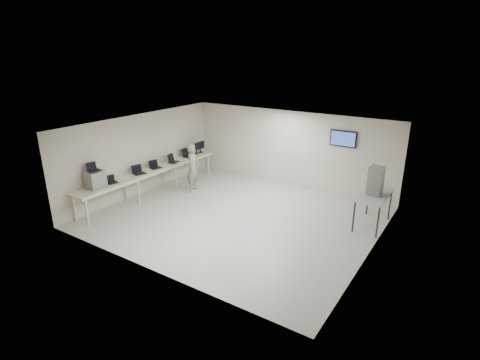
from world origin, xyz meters
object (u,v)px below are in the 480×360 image
Objects in this scene: workbench at (151,172)px; equipment_box at (95,179)px; side_table at (374,197)px; soldier at (193,168)px.

equipment_box is (-0.06, -2.19, 0.34)m from workbench.
equipment_box is at bearing -151.70° from side_table.
soldier reaches higher than side_table.
soldier is (1.02, 1.05, 0.04)m from workbench.
side_table is (6.16, 0.66, 0.03)m from soldier.
workbench is 3.44× the size of soldier.
equipment_box is 8.24m from side_table.
equipment_box reaches higher than side_table.
soldier reaches higher than equipment_box.
workbench is 2.22m from equipment_box.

